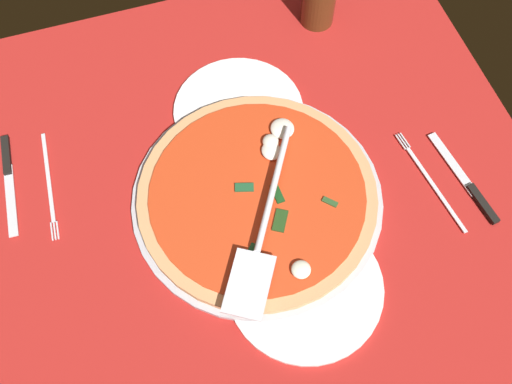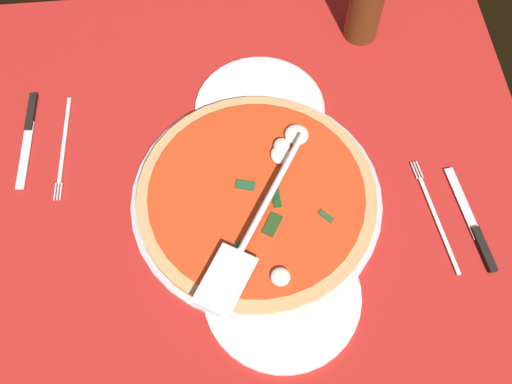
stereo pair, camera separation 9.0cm
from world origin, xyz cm
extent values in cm
cube|color=#AC201C|center=(0.00, 0.00, -0.40)|extent=(90.25, 90.25, 0.80)
cube|color=silver|center=(-41.90, -22.56, 0.05)|extent=(6.45, 6.45, 0.10)
cube|color=silver|center=(-41.90, -9.67, 0.05)|extent=(6.45, 6.45, 0.10)
cube|color=silver|center=(-41.90, 3.22, 0.05)|extent=(6.45, 6.45, 0.10)
cube|color=silver|center=(-35.46, -29.01, 0.05)|extent=(6.45, 6.45, 0.10)
cube|color=silver|center=(-35.46, -16.12, 0.05)|extent=(6.45, 6.45, 0.10)
cube|color=silver|center=(-35.46, -3.22, 0.05)|extent=(6.45, 6.45, 0.10)
cube|color=silver|center=(-35.46, 9.67, 0.05)|extent=(6.45, 6.45, 0.10)
cube|color=silver|center=(-35.46, 22.56, 0.05)|extent=(6.45, 6.45, 0.10)
cube|color=silver|center=(-29.01, -35.46, 0.05)|extent=(6.45, 6.45, 0.10)
cube|color=silver|center=(-29.01, -22.56, 0.05)|extent=(6.45, 6.45, 0.10)
cube|color=silver|center=(-29.01, -9.67, 0.05)|extent=(6.45, 6.45, 0.10)
cube|color=silver|center=(-29.01, 3.22, 0.05)|extent=(6.45, 6.45, 0.10)
cube|color=silver|center=(-29.01, 16.12, 0.05)|extent=(6.45, 6.45, 0.10)
cube|color=silver|center=(-29.01, 29.01, 0.05)|extent=(6.45, 6.45, 0.10)
cube|color=silver|center=(-29.01, 41.90, 0.05)|extent=(6.45, 6.45, 0.10)
cube|color=silver|center=(-22.56, -29.01, 0.05)|extent=(6.45, 6.45, 0.10)
cube|color=silver|center=(-22.56, -16.12, 0.05)|extent=(6.45, 6.45, 0.10)
cube|color=silver|center=(-22.56, -3.22, 0.05)|extent=(6.45, 6.45, 0.10)
cube|color=silver|center=(-22.56, 9.67, 0.05)|extent=(6.45, 6.45, 0.10)
cube|color=silver|center=(-22.56, 22.56, 0.05)|extent=(6.45, 6.45, 0.10)
cube|color=silver|center=(-22.56, 35.46, 0.05)|extent=(6.45, 6.45, 0.10)
cube|color=silver|center=(-16.12, -35.46, 0.05)|extent=(6.45, 6.45, 0.10)
cube|color=silver|center=(-16.12, -22.56, 0.05)|extent=(6.45, 6.45, 0.10)
cube|color=silver|center=(-16.12, -9.67, 0.05)|extent=(6.45, 6.45, 0.10)
cube|color=silver|center=(-16.12, 3.22, 0.05)|extent=(6.45, 6.45, 0.10)
cube|color=silver|center=(-16.12, 16.12, 0.05)|extent=(6.45, 6.45, 0.10)
cube|color=silver|center=(-16.12, 29.01, 0.05)|extent=(6.45, 6.45, 0.10)
cube|color=silver|center=(-16.12, 41.90, 0.05)|extent=(6.45, 6.45, 0.10)
cube|color=silver|center=(-9.67, -29.01, 0.05)|extent=(6.45, 6.45, 0.10)
cube|color=silver|center=(-9.67, -16.12, 0.05)|extent=(6.45, 6.45, 0.10)
cube|color=silver|center=(-9.67, -3.22, 0.05)|extent=(6.45, 6.45, 0.10)
cube|color=silver|center=(-9.67, 9.67, 0.05)|extent=(6.45, 6.45, 0.10)
cube|color=silver|center=(-9.67, 22.56, 0.05)|extent=(6.45, 6.45, 0.10)
cube|color=silver|center=(-9.67, 35.46, 0.05)|extent=(6.45, 6.45, 0.10)
cube|color=silver|center=(-3.22, -35.46, 0.05)|extent=(6.45, 6.45, 0.10)
cube|color=silver|center=(-3.22, -22.56, 0.05)|extent=(6.45, 6.45, 0.10)
cube|color=silver|center=(-3.22, -9.67, 0.05)|extent=(6.45, 6.45, 0.10)
cube|color=silver|center=(-3.22, 3.22, 0.05)|extent=(6.45, 6.45, 0.10)
cube|color=silver|center=(-3.22, 16.12, 0.05)|extent=(6.45, 6.45, 0.10)
cube|color=silver|center=(-3.22, 29.01, 0.05)|extent=(6.45, 6.45, 0.10)
cube|color=silver|center=(-3.22, 41.90, 0.05)|extent=(6.45, 6.45, 0.10)
cube|color=silver|center=(3.22, -29.01, 0.05)|extent=(6.45, 6.45, 0.10)
cube|color=silver|center=(3.22, -16.12, 0.05)|extent=(6.45, 6.45, 0.10)
cube|color=silver|center=(3.22, -3.22, 0.05)|extent=(6.45, 6.45, 0.10)
cube|color=silver|center=(3.22, 9.67, 0.05)|extent=(6.45, 6.45, 0.10)
cube|color=silver|center=(3.22, 22.56, 0.05)|extent=(6.45, 6.45, 0.10)
cube|color=silver|center=(3.22, 35.46, 0.05)|extent=(6.45, 6.45, 0.10)
cube|color=silver|center=(9.67, -35.46, 0.05)|extent=(6.45, 6.45, 0.10)
cube|color=silver|center=(9.67, -22.56, 0.05)|extent=(6.45, 6.45, 0.10)
cube|color=silver|center=(9.67, -9.67, 0.05)|extent=(6.45, 6.45, 0.10)
cube|color=silver|center=(9.67, 3.22, 0.05)|extent=(6.45, 6.45, 0.10)
cube|color=silver|center=(9.67, 16.12, 0.05)|extent=(6.45, 6.45, 0.10)
cube|color=silver|center=(9.67, 29.01, 0.05)|extent=(6.45, 6.45, 0.10)
cube|color=silver|center=(16.12, -29.01, 0.05)|extent=(6.45, 6.45, 0.10)
cube|color=silver|center=(16.12, -16.12, 0.05)|extent=(6.45, 6.45, 0.10)
cube|color=silver|center=(16.12, -3.22, 0.05)|extent=(6.45, 6.45, 0.10)
cube|color=silver|center=(16.12, 9.67, 0.05)|extent=(6.45, 6.45, 0.10)
cube|color=silver|center=(16.12, 22.56, 0.05)|extent=(6.45, 6.45, 0.10)
cube|color=silver|center=(16.12, 35.46, 0.05)|extent=(6.45, 6.45, 0.10)
cube|color=silver|center=(22.56, -9.67, 0.05)|extent=(6.45, 6.45, 0.10)
cube|color=silver|center=(22.56, 3.22, 0.05)|extent=(6.45, 6.45, 0.10)
cube|color=silver|center=(22.56, 16.12, 0.05)|extent=(6.45, 6.45, 0.10)
cube|color=silver|center=(22.56, 29.01, 0.05)|extent=(6.45, 6.45, 0.10)
cube|color=silver|center=(29.01, 9.67, 0.05)|extent=(6.45, 6.45, 0.10)
cube|color=silver|center=(29.01, 22.56, 0.05)|extent=(6.45, 6.45, 0.10)
cylinder|color=#B3B4BD|center=(-0.48, -0.05, 0.66)|extent=(38.72, 38.72, 1.12)
cylinder|color=white|center=(-16.88, 2.11, 0.60)|extent=(21.73, 21.73, 1.00)
cylinder|color=white|center=(15.53, 2.26, 0.60)|extent=(22.58, 22.58, 1.00)
cylinder|color=tan|center=(-0.48, -0.05, 1.81)|extent=(36.77, 36.77, 1.18)
cylinder|color=red|center=(-0.48, -0.05, 2.56)|extent=(33.19, 33.19, 0.30)
ellipsoid|color=silver|center=(13.73, 2.09, 3.28)|extent=(2.82, 2.83, 1.14)
ellipsoid|color=white|center=(-9.54, 7.27, 3.30)|extent=(3.90, 3.81, 1.20)
ellipsoid|color=white|center=(-6.19, 4.30, 3.22)|extent=(3.43, 3.07, 1.03)
ellipsoid|color=white|center=(-7.68, 4.71, 3.37)|extent=(2.81, 2.63, 1.32)
cube|color=#204017|center=(5.45, 1.81, 2.86)|extent=(4.01, 3.39, 0.30)
cube|color=#154119|center=(1.05, 2.86, 2.86)|extent=(3.32, 1.41, 0.30)
cube|color=#1C4E24|center=(9.18, -3.81, 2.86)|extent=(3.32, 3.20, 0.30)
cube|color=#2B4F25|center=(4.83, 9.94, 2.86)|extent=(2.32, 2.28, 0.30)
cube|color=#1E522E|center=(-1.47, -1.60, 2.86)|extent=(2.17, 3.17, 0.30)
cube|color=silver|center=(13.80, -5.62, 4.18)|extent=(11.16, 9.87, 0.30)
cylinder|color=silver|center=(0.55, 2.39, 4.53)|extent=(18.83, 11.93, 1.00)
cube|color=white|center=(-13.96, -33.20, 0.40)|extent=(19.51, 14.29, 0.60)
cube|color=silver|center=(-13.82, -30.19, 0.83)|extent=(16.39, 1.39, 0.25)
cube|color=silver|center=(-4.16, -31.10, 0.83)|extent=(3.01, 0.37, 0.25)
cube|color=silver|center=(-4.14, -30.66, 0.83)|extent=(3.01, 0.37, 0.25)
cube|color=silver|center=(-4.12, -30.22, 0.83)|extent=(3.01, 0.37, 0.25)
cube|color=black|center=(-19.53, -35.94, 1.10)|extent=(7.28, 1.55, 0.80)
cube|color=silver|center=(-11.40, -36.34, 0.83)|extent=(12.71, 2.01, 0.25)
cube|color=silver|center=(6.56, 29.50, 0.40)|extent=(20.99, 13.51, 0.60)
cube|color=silver|center=(6.88, 27.05, 0.83)|extent=(16.36, 2.76, 0.25)
cube|color=silver|center=(-2.80, 26.21, 0.83)|extent=(3.00, 0.61, 0.25)
cube|color=silver|center=(-2.75, 25.77, 0.83)|extent=(3.00, 0.61, 0.25)
cube|color=silver|center=(-2.69, 25.33, 0.83)|extent=(3.00, 0.61, 0.25)
cube|color=black|center=(11.52, 32.66, 1.10)|extent=(7.21, 2.13, 0.80)
cube|color=silver|center=(3.59, 31.61, 0.83)|extent=(12.52, 3.03, 0.25)
camera|label=1|loc=(39.11, -12.73, 82.57)|focal=41.59mm
camera|label=2|loc=(40.92, -3.88, 82.57)|focal=41.59mm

